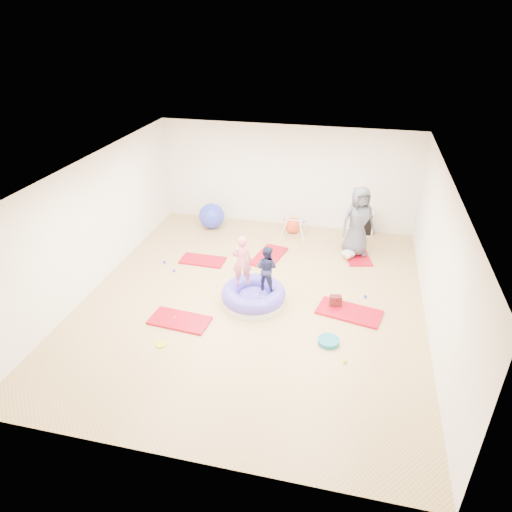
# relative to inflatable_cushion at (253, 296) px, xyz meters

# --- Properties ---
(room) EXTENTS (7.01, 8.01, 2.81)m
(room) POSITION_rel_inflatable_cushion_xyz_m (-0.04, 0.09, 1.23)
(room) COLOR tan
(room) RESTS_ON ground
(gym_mat_front_left) EXTENTS (1.22, 0.69, 0.05)m
(gym_mat_front_left) POSITION_rel_inflatable_cushion_xyz_m (-1.26, -0.97, -0.14)
(gym_mat_front_left) COLOR red
(gym_mat_front_left) RESTS_ON ground
(gym_mat_mid_left) EXTENTS (1.08, 0.56, 0.04)m
(gym_mat_mid_left) POSITION_rel_inflatable_cushion_xyz_m (-1.62, 1.45, -0.14)
(gym_mat_mid_left) COLOR red
(gym_mat_mid_left) RESTS_ON ground
(gym_mat_center_back) EXTENTS (0.81, 1.26, 0.05)m
(gym_mat_center_back) POSITION_rel_inflatable_cushion_xyz_m (-0.09, 2.02, -0.14)
(gym_mat_center_back) COLOR red
(gym_mat_center_back) RESTS_ON ground
(gym_mat_right) EXTENTS (1.38, 0.89, 0.05)m
(gym_mat_right) POSITION_rel_inflatable_cushion_xyz_m (1.98, 0.06, -0.14)
(gym_mat_right) COLOR red
(gym_mat_right) RESTS_ON ground
(gym_mat_rear_right) EXTENTS (0.81, 1.22, 0.05)m
(gym_mat_rear_right) POSITION_rel_inflatable_cushion_xyz_m (2.03, 2.58, -0.14)
(gym_mat_rear_right) COLOR red
(gym_mat_rear_right) RESTS_ON ground
(inflatable_cushion) EXTENTS (1.35, 1.35, 0.43)m
(inflatable_cushion) POSITION_rel_inflatable_cushion_xyz_m (0.00, 0.00, 0.00)
(inflatable_cushion) COLOR silver
(inflatable_cushion) RESTS_ON ground
(child_pink) EXTENTS (0.47, 0.39, 1.12)m
(child_pink) POSITION_rel_inflatable_cushion_xyz_m (-0.27, 0.12, 0.78)
(child_pink) COLOR #E87178
(child_pink) RESTS_ON inflatable_cushion
(child_navy) EXTENTS (0.55, 0.48, 0.97)m
(child_navy) POSITION_rel_inflatable_cushion_xyz_m (0.26, 0.07, 0.71)
(child_navy) COLOR #1D2143
(child_navy) RESTS_ON inflatable_cushion
(adult_caregiver) EXTENTS (1.00, 0.86, 1.74)m
(adult_caregiver) POSITION_rel_inflatable_cushion_xyz_m (1.98, 2.61, 0.75)
(adult_caregiver) COLOR #464753
(adult_caregiver) RESTS_ON gym_mat_rear_right
(infant) EXTENTS (0.34, 0.35, 0.20)m
(infant) POSITION_rel_inflatable_cushion_xyz_m (1.82, 2.34, -0.02)
(infant) COLOR #A8BDCC
(infant) RESTS_ON gym_mat_rear_right
(ball_pit_balls) EXTENTS (4.84, 3.00, 0.07)m
(ball_pit_balls) POSITION_rel_inflatable_cushion_xyz_m (-0.35, 0.27, -0.13)
(ball_pit_balls) COLOR #2C37CE
(ball_pit_balls) RESTS_ON ground
(exercise_ball_blue) EXTENTS (0.71, 0.71, 0.71)m
(exercise_ball_blue) POSITION_rel_inflatable_cushion_xyz_m (-1.99, 3.36, 0.19)
(exercise_ball_blue) COLOR #2C37CE
(exercise_ball_blue) RESTS_ON ground
(exercise_ball_orange) EXTENTS (0.43, 0.43, 0.43)m
(exercise_ball_orange) POSITION_rel_inflatable_cushion_xyz_m (0.27, 3.56, 0.05)
(exercise_ball_orange) COLOR #F14A21
(exercise_ball_orange) RESTS_ON ground
(infant_play_gym) EXTENTS (0.69, 0.66, 0.53)m
(infant_play_gym) POSITION_rel_inflatable_cushion_xyz_m (0.34, 3.22, 0.19)
(infant_play_gym) COLOR silver
(infant_play_gym) RESTS_ON ground
(cube_shelf) EXTENTS (0.67, 0.33, 0.67)m
(cube_shelf) POSITION_rel_inflatable_cushion_xyz_m (2.07, 3.88, 0.17)
(cube_shelf) COLOR silver
(cube_shelf) RESTS_ON ground
(balance_disc) EXTENTS (0.40, 0.40, 0.09)m
(balance_disc) POSITION_rel_inflatable_cushion_xyz_m (1.65, -0.98, -0.12)
(balance_disc) COLOR #126B81
(balance_disc) RESTS_ON ground
(backpack) EXTENTS (0.27, 0.20, 0.27)m
(backpack) POSITION_rel_inflatable_cushion_xyz_m (1.68, 0.21, -0.03)
(backpack) COLOR maroon
(backpack) RESTS_ON ground
(yellow_toy) EXTENTS (0.20, 0.20, 0.03)m
(yellow_toy) POSITION_rel_inflatable_cushion_xyz_m (-1.33, -1.73, -0.15)
(yellow_toy) COLOR #D1D417
(yellow_toy) RESTS_ON ground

